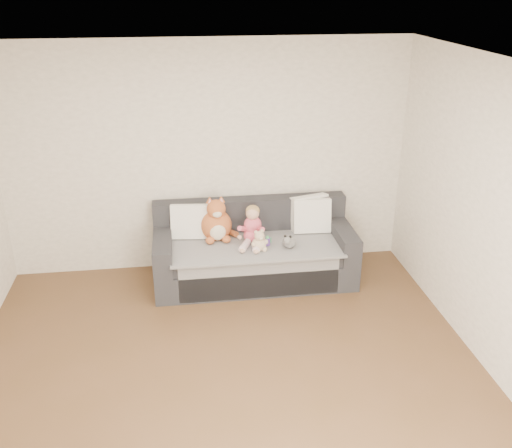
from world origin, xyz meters
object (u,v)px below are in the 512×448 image
at_px(teddy_bear, 259,242).
at_px(sippy_cup, 267,240).
at_px(sofa, 254,253).
at_px(toddler, 252,228).
at_px(plush_cat, 217,223).

xyz_separation_m(teddy_bear, sippy_cup, (0.11, 0.12, -0.04)).
height_order(sofa, teddy_bear, sofa).
distance_m(sofa, teddy_bear, 0.38).
height_order(toddler, plush_cat, plush_cat).
bearing_deg(teddy_bear, plush_cat, 120.60).
relative_size(sofa, plush_cat, 4.20).
bearing_deg(sippy_cup, teddy_bear, -131.51).
bearing_deg(plush_cat, sippy_cup, -27.92).
height_order(plush_cat, teddy_bear, plush_cat).
xyz_separation_m(toddler, teddy_bear, (0.05, -0.21, -0.08)).
bearing_deg(toddler, sippy_cup, -15.71).
distance_m(teddy_bear, sippy_cup, 0.16).
relative_size(sofa, teddy_bear, 8.95).
bearing_deg(sofa, toddler, -110.32).
bearing_deg(sofa, sippy_cup, -49.88).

